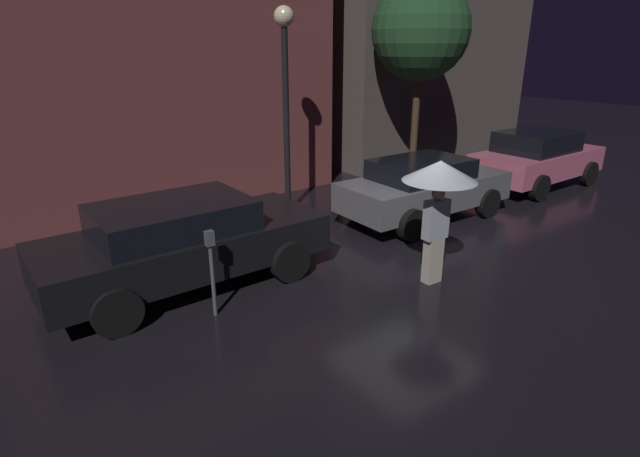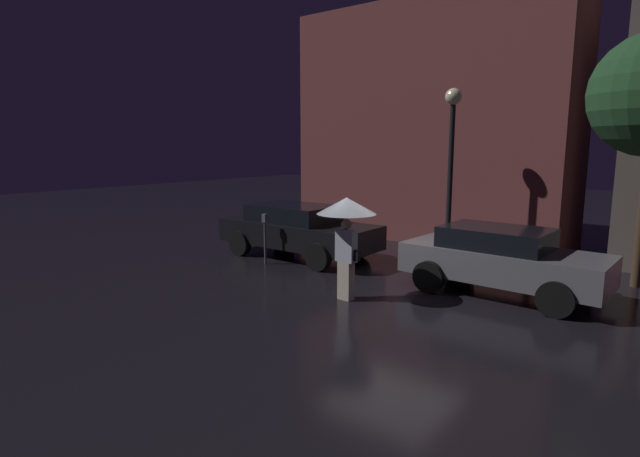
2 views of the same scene
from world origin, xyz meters
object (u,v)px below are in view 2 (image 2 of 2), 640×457
parking_meter (265,233)px  street_lamp_near (452,141)px  parked_car_black (298,229)px  pedestrian_with_umbrella (347,216)px  parked_car_grey (501,259)px

parking_meter → street_lamp_near: 5.47m
parked_car_black → parking_meter: size_ratio=3.45×
pedestrian_with_umbrella → street_lamp_near: size_ratio=0.46×
parked_car_black → parking_meter: (-0.07, -1.21, 0.04)m
pedestrian_with_umbrella → parked_car_grey: bearing=48.5°
parking_meter → pedestrian_with_umbrella: bearing=-18.7°
parked_car_grey → parked_car_black: bearing=-178.7°
parked_car_black → parking_meter: bearing=-94.2°
parked_car_black → parking_meter: parked_car_black is taller
parking_meter → street_lamp_near: (3.54, 3.42, 2.38)m
parking_meter → parked_car_black: bearing=86.5°
street_lamp_near → parking_meter: bearing=-136.0°
street_lamp_near → parked_car_black: bearing=-147.5°
parked_car_grey → pedestrian_with_umbrella: size_ratio=1.97×
parked_car_grey → pedestrian_with_umbrella: pedestrian_with_umbrella is taller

